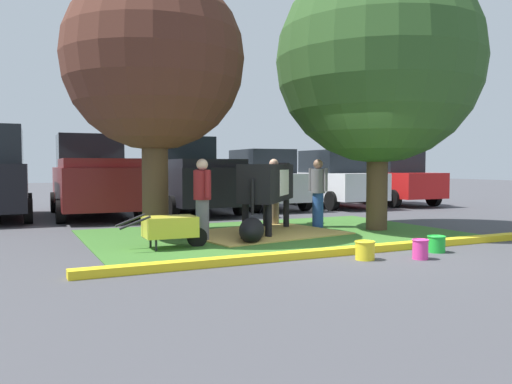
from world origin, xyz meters
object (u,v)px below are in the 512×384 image
sedan_silver (262,180)px  pickup_truck_maroon (93,178)px  cow_holstein (268,183)px  bucket_green (436,244)px  shade_tree_left (154,61)px  wheelbarrow (171,227)px  bucket_yellow (365,250)px  calf_lying (252,230)px  pickup_truck_black (189,177)px  hatchback_white (332,179)px  sedan_red (389,178)px  shade_tree_right (378,61)px  person_handler (202,197)px  bucket_pink (420,249)px  person_visitor_near (274,190)px  person_visitor_far (318,191)px

sedan_silver → pickup_truck_maroon: bearing=-177.9°
cow_holstein → bucket_green: (1.38, -3.60, -0.94)m
shade_tree_left → wheelbarrow: size_ratio=3.38×
shade_tree_left → bucket_yellow: (2.34, -3.81, -3.42)m
cow_holstein → calf_lying: size_ratio=2.02×
shade_tree_left → pickup_truck_black: (2.54, 5.52, -2.46)m
cow_holstein → hatchback_white: 7.57m
pickup_truck_maroon → sedan_silver: 5.65m
pickup_truck_maroon → pickup_truck_black: (2.99, 0.10, 0.00)m
sedan_red → shade_tree_left: bearing=-153.3°
shade_tree_right → person_handler: 5.14m
shade_tree_right → cow_holstein: shade_tree_right is taller
shade_tree_left → bucket_green: shade_tree_left is taller
cow_holstein → sedan_red: (7.91, 5.39, -0.11)m
bucket_green → sedan_silver: 9.54m
shade_tree_left → pickup_truck_black: 6.56m
bucket_pink → person_visitor_near: bearing=89.4°
cow_holstein → bucket_yellow: (-0.16, -3.64, -0.94)m
pickup_truck_maroon → calf_lying: bearing=-73.9°
shade_tree_left → sedan_red: 11.92m
calf_lying → bucket_green: bearing=-45.4°
person_handler → pickup_truck_black: bearing=73.9°
cow_holstein → wheelbarrow: (-2.59, -1.30, -0.71)m
pickup_truck_maroon → pickup_truck_black: 2.99m
person_visitor_near → bucket_green: person_visitor_near is taller
shade_tree_right → bucket_pink: size_ratio=19.36×
shade_tree_right → pickup_truck_black: 7.38m
pickup_truck_maroon → sedan_red: bearing=-1.1°
shade_tree_left → person_visitor_far: 4.75m
person_visitor_far → bucket_pink: (-0.75, -4.17, -0.71)m
wheelbarrow → sedan_silver: sedan_silver is taller
shade_tree_right → pickup_truck_maroon: (-5.33, 6.35, -2.71)m
shade_tree_left → calf_lying: size_ratio=4.20×
person_visitor_near → cow_holstein: bearing=-122.9°
person_visitor_near → bucket_pink: bearing=-90.6°
shade_tree_left → sedan_silver: shade_tree_left is taller
shade_tree_left → hatchback_white: bearing=33.7°
pickup_truck_maroon → cow_holstein: bearing=-62.3°
bucket_pink → pickup_truck_black: bearing=93.7°
sedan_red → wheelbarrow: bearing=-147.5°
bucket_yellow → pickup_truck_maroon: (-2.78, 9.24, 0.96)m
calf_lying → sedan_silver: bearing=62.3°
shade_tree_left → pickup_truck_maroon: (-0.45, 5.43, -2.46)m
hatchback_white → sedan_red: same height
person_visitor_far → bucket_pink: bearing=-100.2°
sedan_silver → person_visitor_near: bearing=-112.9°
pickup_truck_maroon → bucket_yellow: bearing=-73.2°
person_visitor_near → bucket_green: 4.81m
person_visitor_near → wheelbarrow: (-3.31, -2.41, -0.50)m
person_visitor_far → bucket_green: size_ratio=5.18×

